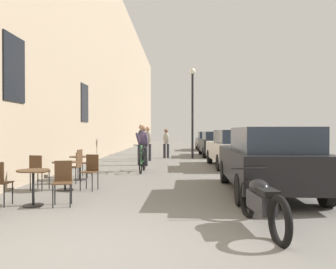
{
  "coord_description": "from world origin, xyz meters",
  "views": [
    {
      "loc": [
        1.01,
        -4.02,
        1.5
      ],
      "look_at": [
        0.48,
        14.16,
        1.3
      ],
      "focal_mm": 35.58,
      "sensor_mm": 36.0,
      "label": 1
    }
  ],
  "objects_px": {
    "parked_car_nearest": "(268,159)",
    "parked_motorcycle": "(262,202)",
    "parked_car_fourth": "(207,141)",
    "cafe_table_far": "(80,163)",
    "cafe_chair_far_toward_street": "(83,161)",
    "pedestrian_mid": "(148,141)",
    "cafe_table_near": "(33,180)",
    "cafe_table_mid": "(65,170)",
    "pedestrian_furthest": "(145,139)",
    "cafe_chair_near_toward_street": "(63,180)",
    "parked_car_third": "(215,143)",
    "pedestrian_far": "(166,142)",
    "cafe_chair_far_toward_wall": "(75,165)",
    "cafe_chair_mid_toward_wall": "(91,169)",
    "pedestrian_near": "(141,142)",
    "street_lamp": "(192,101)",
    "parked_car_second": "(234,148)",
    "cafe_chair_mid_toward_street": "(38,170)",
    "cyclist_on_bicycle": "(143,150)"
  },
  "relations": [
    {
      "from": "cafe_table_near",
      "to": "cafe_table_far",
      "type": "height_order",
      "value": "same"
    },
    {
      "from": "cafe_chair_mid_toward_wall",
      "to": "street_lamp",
      "type": "bearing_deg",
      "value": 72.71
    },
    {
      "from": "pedestrian_furthest",
      "to": "street_lamp",
      "type": "distance_m",
      "value": 4.56
    },
    {
      "from": "street_lamp",
      "to": "parked_car_nearest",
      "type": "bearing_deg",
      "value": -82.43
    },
    {
      "from": "cafe_chair_mid_toward_wall",
      "to": "pedestrian_furthest",
      "type": "xyz_separation_m",
      "value": [
        0.15,
        12.53,
        0.45
      ]
    },
    {
      "from": "cafe_table_near",
      "to": "cafe_table_mid",
      "type": "xyz_separation_m",
      "value": [
        0.04,
        1.77,
        0.0
      ]
    },
    {
      "from": "cafe_table_mid",
      "to": "parked_car_nearest",
      "type": "distance_m",
      "value": 5.02
    },
    {
      "from": "street_lamp",
      "to": "pedestrian_furthest",
      "type": "bearing_deg",
      "value": 135.57
    },
    {
      "from": "cyclist_on_bicycle",
      "to": "parked_car_second",
      "type": "height_order",
      "value": "cyclist_on_bicycle"
    },
    {
      "from": "cafe_table_near",
      "to": "pedestrian_furthest",
      "type": "height_order",
      "value": "pedestrian_furthest"
    },
    {
      "from": "street_lamp",
      "to": "parked_car_second",
      "type": "height_order",
      "value": "street_lamp"
    },
    {
      "from": "cyclist_on_bicycle",
      "to": "pedestrian_far",
      "type": "xyz_separation_m",
      "value": [
        0.65,
        6.17,
        0.1
      ]
    },
    {
      "from": "cafe_chair_mid_toward_wall",
      "to": "pedestrian_near",
      "type": "xyz_separation_m",
      "value": [
        0.63,
        6.06,
        0.48
      ]
    },
    {
      "from": "cafe_chair_far_toward_wall",
      "to": "parked_car_fourth",
      "type": "relative_size",
      "value": 0.22
    },
    {
      "from": "parked_car_fourth",
      "to": "parked_motorcycle",
      "type": "height_order",
      "value": "parked_car_fourth"
    },
    {
      "from": "cafe_table_near",
      "to": "pedestrian_furthest",
      "type": "bearing_deg",
      "value": 86.76
    },
    {
      "from": "cafe_chair_far_toward_wall",
      "to": "pedestrian_far",
      "type": "bearing_deg",
      "value": 75.67
    },
    {
      "from": "parked_car_nearest",
      "to": "parked_car_fourth",
      "type": "xyz_separation_m",
      "value": [
        0.17,
        18.0,
        -0.08
      ]
    },
    {
      "from": "cafe_chair_mid_toward_street",
      "to": "parked_car_second",
      "type": "distance_m",
      "value": 8.09
    },
    {
      "from": "parked_car_nearest",
      "to": "parked_motorcycle",
      "type": "distance_m",
      "value": 3.02
    },
    {
      "from": "cafe_table_far",
      "to": "pedestrian_furthest",
      "type": "height_order",
      "value": "pedestrian_furthest"
    },
    {
      "from": "cafe_chair_far_toward_street",
      "to": "parked_car_fourth",
      "type": "distance_m",
      "value": 16.25
    },
    {
      "from": "pedestrian_mid",
      "to": "parked_car_nearest",
      "type": "xyz_separation_m",
      "value": [
        3.64,
        -8.61,
        -0.15
      ]
    },
    {
      "from": "parked_car_nearest",
      "to": "cafe_chair_far_toward_street",
      "type": "bearing_deg",
      "value": 152.9
    },
    {
      "from": "cafe_chair_near_toward_street",
      "to": "parked_car_third",
      "type": "bearing_deg",
      "value": 70.87
    },
    {
      "from": "cafe_chair_far_toward_wall",
      "to": "cafe_chair_mid_toward_wall",
      "type": "bearing_deg",
      "value": -55.21
    },
    {
      "from": "cafe_chair_far_toward_street",
      "to": "cafe_chair_far_toward_wall",
      "type": "height_order",
      "value": "same"
    },
    {
      "from": "cafe_chair_mid_toward_street",
      "to": "pedestrian_mid",
      "type": "height_order",
      "value": "pedestrian_mid"
    },
    {
      "from": "cafe_table_far",
      "to": "street_lamp",
      "type": "relative_size",
      "value": 0.15
    },
    {
      "from": "cafe_table_mid",
      "to": "pedestrian_furthest",
      "type": "height_order",
      "value": "pedestrian_furthest"
    },
    {
      "from": "street_lamp",
      "to": "parked_car_second",
      "type": "distance_m",
      "value": 5.1
    },
    {
      "from": "cafe_chair_far_toward_street",
      "to": "parked_car_second",
      "type": "height_order",
      "value": "parked_car_second"
    },
    {
      "from": "cafe_table_far",
      "to": "cafe_chair_far_toward_street",
      "type": "height_order",
      "value": "cafe_chair_far_toward_street"
    },
    {
      "from": "cafe_chair_far_toward_street",
      "to": "cafe_table_far",
      "type": "bearing_deg",
      "value": -82.67
    },
    {
      "from": "pedestrian_mid",
      "to": "parked_car_nearest",
      "type": "relative_size",
      "value": 0.38
    },
    {
      "from": "cafe_table_near",
      "to": "parked_car_third",
      "type": "xyz_separation_m",
      "value": [
        5.12,
        13.19,
        0.24
      ]
    },
    {
      "from": "cafe_chair_mid_toward_wall",
      "to": "parked_car_second",
      "type": "relative_size",
      "value": 0.2
    },
    {
      "from": "cafe_table_far",
      "to": "cyclist_on_bicycle",
      "type": "relative_size",
      "value": 0.41
    },
    {
      "from": "cafe_table_far",
      "to": "cafe_chair_mid_toward_street",
      "type": "bearing_deg",
      "value": -105.42
    },
    {
      "from": "cafe_table_far",
      "to": "parked_car_third",
      "type": "relative_size",
      "value": 0.17
    },
    {
      "from": "cafe_table_near",
      "to": "parked_car_third",
      "type": "height_order",
      "value": "parked_car_third"
    },
    {
      "from": "pedestrian_mid",
      "to": "cafe_table_near",
      "type": "bearing_deg",
      "value": -97.88
    },
    {
      "from": "cafe_chair_far_toward_wall",
      "to": "street_lamp",
      "type": "xyz_separation_m",
      "value": [
        3.73,
        8.7,
        2.59
      ]
    },
    {
      "from": "pedestrian_far",
      "to": "parked_car_fourth",
      "type": "distance_m",
      "value": 8.18
    },
    {
      "from": "pedestrian_furthest",
      "to": "parked_car_second",
      "type": "xyz_separation_m",
      "value": [
        4.41,
        -7.1,
        -0.17
      ]
    },
    {
      "from": "cyclist_on_bicycle",
      "to": "cafe_chair_near_toward_street",
      "type": "bearing_deg",
      "value": -100.51
    },
    {
      "from": "cafe_table_mid",
      "to": "parked_motorcycle",
      "type": "xyz_separation_m",
      "value": [
        4.14,
        -3.18,
        -0.12
      ]
    },
    {
      "from": "cyclist_on_bicycle",
      "to": "pedestrian_far",
      "type": "bearing_deg",
      "value": 84.02
    },
    {
      "from": "cafe_chair_mid_toward_wall",
      "to": "cyclist_on_bicycle",
      "type": "distance_m",
      "value": 3.93
    },
    {
      "from": "pedestrian_far",
      "to": "parked_car_fourth",
      "type": "xyz_separation_m",
      "value": [
        2.95,
        7.62,
        -0.17
      ]
    }
  ]
}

